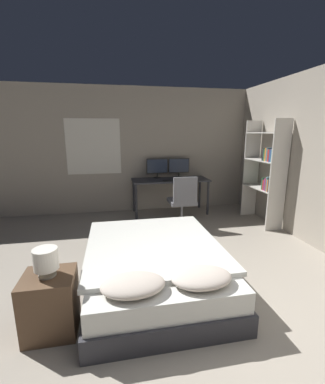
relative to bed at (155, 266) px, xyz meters
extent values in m
plane|color=#9E9384|center=(0.43, -1.21, -0.24)|extent=(20.00, 20.00, 0.00)
cube|color=#9E9384|center=(0.43, 3.07, 1.11)|extent=(12.00, 0.06, 2.70)
cube|color=silver|center=(-0.82, 3.03, 1.21)|extent=(1.12, 0.01, 1.16)
cube|color=black|center=(-0.82, 3.03, 1.21)|extent=(1.04, 0.01, 1.08)
cube|color=#2D2D33|center=(0.00, 0.02, -0.13)|extent=(1.48, 1.98, 0.22)
cube|color=silver|center=(0.00, 0.02, 0.08)|extent=(1.42, 1.92, 0.21)
cube|color=silver|center=(0.00, 0.14, 0.21)|extent=(1.52, 1.67, 0.05)
ellipsoid|color=beige|center=(-0.30, -0.72, 0.25)|extent=(0.55, 0.38, 0.13)
ellipsoid|color=beige|center=(0.30, -0.72, 0.25)|extent=(0.55, 0.38, 0.13)
cube|color=brown|center=(-1.02, -0.53, 0.03)|extent=(0.44, 0.41, 0.55)
cylinder|color=gray|center=(-1.02, -0.53, 0.31)|extent=(0.15, 0.15, 0.01)
cylinder|color=gray|center=(-1.02, -0.53, 0.34)|extent=(0.02, 0.02, 0.05)
cylinder|color=silver|center=(-1.02, -0.53, 0.46)|extent=(0.20, 0.20, 0.18)
cube|color=#38383D|center=(0.78, 2.67, 0.50)|extent=(1.64, 0.65, 0.03)
cylinder|color=#2D2D33|center=(0.01, 2.40, 0.12)|extent=(0.05, 0.05, 0.73)
cylinder|color=#2D2D33|center=(1.55, 2.40, 0.12)|extent=(0.05, 0.05, 0.73)
cylinder|color=#2D2D33|center=(0.01, 2.95, 0.12)|extent=(0.05, 0.05, 0.73)
cylinder|color=#2D2D33|center=(1.55, 2.95, 0.12)|extent=(0.05, 0.05, 0.73)
cylinder|color=black|center=(0.53, 2.90, 0.52)|extent=(0.16, 0.16, 0.01)
cylinder|color=black|center=(0.53, 2.90, 0.57)|extent=(0.03, 0.03, 0.09)
cube|color=black|center=(0.53, 2.90, 0.78)|extent=(0.47, 0.03, 0.32)
cube|color=#232D42|center=(0.53, 2.88, 0.78)|extent=(0.44, 0.00, 0.29)
cylinder|color=black|center=(1.03, 2.90, 0.52)|extent=(0.16, 0.16, 0.01)
cylinder|color=black|center=(1.03, 2.90, 0.57)|extent=(0.03, 0.03, 0.09)
cube|color=black|center=(1.03, 2.90, 0.78)|extent=(0.47, 0.03, 0.32)
cube|color=#232D42|center=(1.03, 2.88, 0.78)|extent=(0.44, 0.00, 0.29)
cube|color=black|center=(0.78, 2.45, 0.53)|extent=(0.40, 0.13, 0.02)
ellipsoid|color=black|center=(1.07, 2.45, 0.53)|extent=(0.07, 0.05, 0.04)
cylinder|color=black|center=(0.85, 1.96, -0.22)|extent=(0.52, 0.52, 0.04)
cylinder|color=gray|center=(0.85, 1.96, -0.02)|extent=(0.05, 0.05, 0.38)
cube|color=slate|center=(0.85, 1.96, 0.21)|extent=(0.49, 0.49, 0.07)
cube|color=slate|center=(0.85, 1.73, 0.48)|extent=(0.44, 0.05, 0.47)
cube|color=beige|center=(2.41, 1.30, 0.75)|extent=(0.34, 0.02, 1.98)
cube|color=beige|center=(2.41, 2.23, 0.75)|extent=(0.34, 0.02, 1.98)
cube|color=beige|center=(2.41, 1.76, 0.45)|extent=(0.34, 0.90, 0.02)
cube|color=beige|center=(2.41, 1.76, 0.98)|extent=(0.34, 0.90, 0.02)
cube|color=beige|center=(2.41, 1.76, 1.50)|extent=(0.34, 0.90, 0.02)
cube|color=#7A387F|center=(2.41, 1.34, 0.55)|extent=(0.28, 0.03, 0.19)
cube|color=#28282D|center=(2.41, 1.37, 0.58)|extent=(0.28, 0.02, 0.25)
cube|color=orange|center=(2.41, 1.40, 0.57)|extent=(0.28, 0.02, 0.21)
cube|color=teal|center=(2.41, 1.43, 0.59)|extent=(0.28, 0.03, 0.26)
cube|color=#B2332D|center=(2.41, 1.46, 0.58)|extent=(0.28, 0.02, 0.24)
cube|color=#7A387F|center=(2.41, 1.49, 0.57)|extent=(0.28, 0.03, 0.22)
cube|color=#B2332D|center=(2.41, 1.54, 0.55)|extent=(0.28, 0.03, 0.19)
cube|color=#337042|center=(2.41, 1.58, 0.57)|extent=(0.28, 0.02, 0.23)
cube|color=#337042|center=(2.41, 1.33, 1.10)|extent=(0.28, 0.02, 0.20)
cube|color=teal|center=(2.41, 1.37, 1.11)|extent=(0.28, 0.02, 0.23)
cube|color=#2D4784|center=(2.41, 1.41, 1.10)|extent=(0.28, 0.04, 0.21)
cube|color=#B2332D|center=(2.41, 1.46, 1.10)|extent=(0.28, 0.04, 0.21)
cube|color=teal|center=(2.41, 1.51, 1.12)|extent=(0.28, 0.03, 0.25)
cube|color=orange|center=(2.41, 1.55, 1.11)|extent=(0.28, 0.04, 0.24)
cube|color=#337042|center=(2.41, 1.59, 1.11)|extent=(0.28, 0.03, 0.22)
cube|color=#28282D|center=(2.41, 1.63, 1.11)|extent=(0.28, 0.04, 0.23)
camera|label=1|loc=(-0.42, -2.66, 1.50)|focal=24.00mm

